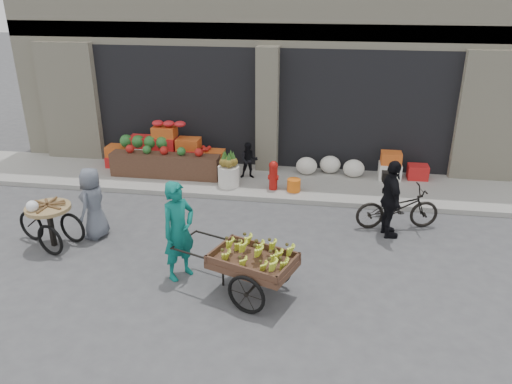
% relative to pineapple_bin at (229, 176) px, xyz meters
% --- Properties ---
extents(ground, '(80.00, 80.00, 0.00)m').
position_rel_pineapple_bin_xyz_m(ground, '(0.75, -3.60, -0.37)').
color(ground, '#424244').
rests_on(ground, ground).
extents(sidewalk, '(18.00, 2.20, 0.12)m').
position_rel_pineapple_bin_xyz_m(sidewalk, '(0.75, 0.50, -0.31)').
color(sidewalk, gray).
rests_on(sidewalk, ground).
extents(building, '(14.00, 6.45, 7.00)m').
position_rel_pineapple_bin_xyz_m(building, '(0.75, 4.43, 3.00)').
color(building, beige).
rests_on(building, ground).
extents(fruit_display, '(3.10, 1.12, 1.24)m').
position_rel_pineapple_bin_xyz_m(fruit_display, '(-1.73, 0.78, 0.30)').
color(fruit_display, red).
rests_on(fruit_display, sidewalk).
extents(pineapple_bin, '(0.52, 0.52, 0.50)m').
position_rel_pineapple_bin_xyz_m(pineapple_bin, '(0.00, 0.00, 0.00)').
color(pineapple_bin, silver).
rests_on(pineapple_bin, sidewalk).
extents(fire_hydrant, '(0.22, 0.22, 0.71)m').
position_rel_pineapple_bin_xyz_m(fire_hydrant, '(1.10, -0.05, 0.13)').
color(fire_hydrant, '#A5140F').
rests_on(fire_hydrant, sidewalk).
extents(orange_bucket, '(0.32, 0.32, 0.30)m').
position_rel_pineapple_bin_xyz_m(orange_bucket, '(1.60, -0.10, -0.10)').
color(orange_bucket, orange).
rests_on(orange_bucket, sidewalk).
extents(right_bay_goods, '(3.35, 0.60, 0.70)m').
position_rel_pineapple_bin_xyz_m(right_bay_goods, '(3.36, 1.10, 0.04)').
color(right_bay_goods, silver).
rests_on(right_bay_goods, sidewalk).
extents(seated_person, '(0.51, 0.43, 0.93)m').
position_rel_pineapple_bin_xyz_m(seated_person, '(0.40, 0.60, 0.21)').
color(seated_person, black).
rests_on(seated_person, sidewalk).
extents(banana_cart, '(2.38, 1.57, 0.93)m').
position_rel_pineapple_bin_xyz_m(banana_cart, '(1.25, -4.28, 0.31)').
color(banana_cart, brown).
rests_on(banana_cart, ground).
extents(vendor_woman, '(0.71, 0.77, 1.76)m').
position_rel_pineapple_bin_xyz_m(vendor_woman, '(-0.03, -3.92, 0.51)').
color(vendor_woman, '#0D6A60').
rests_on(vendor_woman, ground).
extents(tricycle_cart, '(1.46, 1.05, 0.95)m').
position_rel_pineapple_bin_xyz_m(tricycle_cart, '(-2.80, -3.26, 0.20)').
color(tricycle_cart, '#9E7F51').
rests_on(tricycle_cart, ground).
extents(vendor_grey, '(0.54, 0.76, 1.46)m').
position_rel_pineapple_bin_xyz_m(vendor_grey, '(-2.13, -2.77, 0.36)').
color(vendor_grey, slate).
rests_on(vendor_grey, ground).
extents(bicycle, '(1.80, 0.94, 0.90)m').
position_rel_pineapple_bin_xyz_m(bicycle, '(3.85, -1.43, 0.08)').
color(bicycle, black).
rests_on(bicycle, ground).
extents(cyclist, '(0.57, 0.99, 1.59)m').
position_rel_pineapple_bin_xyz_m(cyclist, '(3.65, -1.83, 0.43)').
color(cyclist, black).
rests_on(cyclist, ground).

